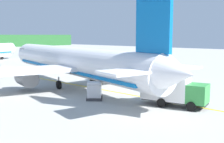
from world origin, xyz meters
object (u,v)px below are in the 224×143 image
airliner_foreground (73,62)px  service_truck_fuel (173,90)px  cargo_container_near (94,91)px  crew_marshaller (196,90)px

airliner_foreground → service_truck_fuel: 16.15m
airliner_foreground → cargo_container_near: airliner_foreground is taller
airliner_foreground → crew_marshaller: 16.93m
cargo_container_near → crew_marshaller: size_ratio=1.40×
service_truck_fuel → crew_marshaller: 4.76m
crew_marshaller → cargo_container_near: bearing=135.6°
cargo_container_near → airliner_foreground: bearing=64.8°
service_truck_fuel → crew_marshaller: (4.72, -0.18, -0.60)m
service_truck_fuel → cargo_container_near: (-3.38, 7.76, -0.61)m
airliner_foreground → service_truck_fuel: size_ratio=6.13×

